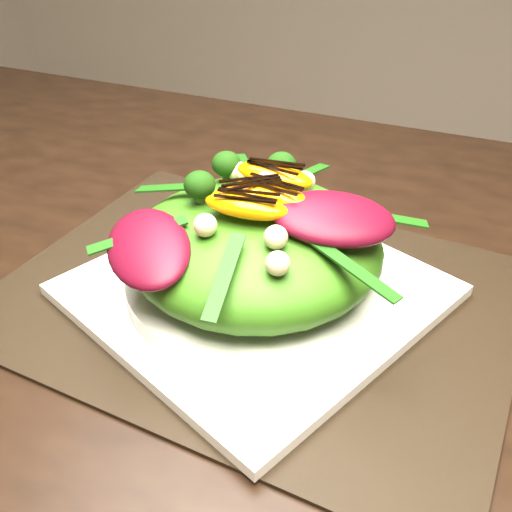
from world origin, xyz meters
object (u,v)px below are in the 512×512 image
at_px(dining_table, 181,290).
at_px(salad_bowl, 256,278).
at_px(placemat, 256,296).
at_px(orange_segment, 248,189).
at_px(plate_base, 256,290).
at_px(lettuce_mound, 256,245).

distance_m(dining_table, salad_bowl, 0.09).
distance_m(dining_table, placemat, 0.09).
xyz_separation_m(salad_bowl, orange_segment, (-0.01, 0.01, 0.08)).
height_order(placemat, plate_base, plate_base).
xyz_separation_m(lettuce_mound, orange_segment, (-0.01, 0.01, 0.05)).
bearing_deg(plate_base, dining_table, 176.09).
xyz_separation_m(plate_base, orange_segment, (-0.01, 0.01, 0.10)).
bearing_deg(dining_table, plate_base, -3.91).
relative_size(dining_table, salad_bowl, 7.03).
height_order(dining_table, orange_segment, dining_table).
bearing_deg(dining_table, orange_segment, 3.80).
height_order(placemat, orange_segment, orange_segment).
bearing_deg(lettuce_mound, orange_segment, 138.08).
height_order(dining_table, lettuce_mound, dining_table).
distance_m(salad_bowl, orange_segment, 0.08).
relative_size(plate_base, salad_bowl, 1.20).
bearing_deg(lettuce_mound, dining_table, 176.09).
distance_m(salad_bowl, lettuce_mound, 0.03).
xyz_separation_m(plate_base, salad_bowl, (0.00, 0.00, 0.01)).
bearing_deg(orange_segment, dining_table, -176.20).
relative_size(dining_table, lettuce_mound, 7.40).
height_order(salad_bowl, orange_segment, orange_segment).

